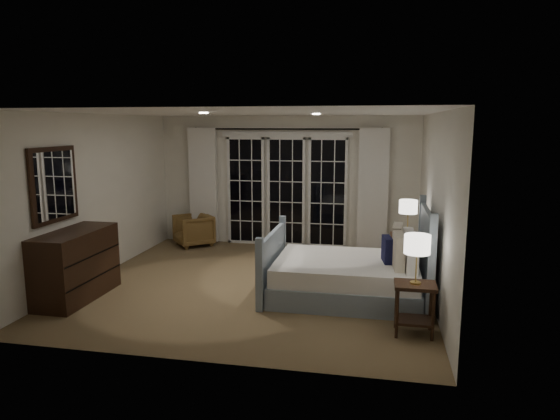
% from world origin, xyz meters
% --- Properties ---
extents(floor, '(5.00, 5.00, 0.00)m').
position_xyz_m(floor, '(0.00, 0.00, 0.00)').
color(floor, olive).
rests_on(floor, ground).
extents(ceiling, '(5.00, 5.00, 0.00)m').
position_xyz_m(ceiling, '(0.00, 0.00, 2.50)').
color(ceiling, white).
rests_on(ceiling, wall_back).
extents(wall_left, '(0.02, 5.00, 2.50)m').
position_xyz_m(wall_left, '(-2.50, 0.00, 1.25)').
color(wall_left, white).
rests_on(wall_left, floor).
extents(wall_right, '(0.02, 5.00, 2.50)m').
position_xyz_m(wall_right, '(2.50, 0.00, 1.25)').
color(wall_right, white).
rests_on(wall_right, floor).
extents(wall_back, '(5.00, 0.02, 2.50)m').
position_xyz_m(wall_back, '(0.00, 2.50, 1.25)').
color(wall_back, white).
rests_on(wall_back, floor).
extents(wall_front, '(5.00, 0.02, 2.50)m').
position_xyz_m(wall_front, '(0.00, -2.50, 1.25)').
color(wall_front, white).
rests_on(wall_front, floor).
extents(french_doors, '(2.50, 0.04, 2.20)m').
position_xyz_m(french_doors, '(0.00, 2.46, 1.09)').
color(french_doors, black).
rests_on(french_doors, wall_back).
extents(curtain_rod, '(3.50, 0.03, 0.03)m').
position_xyz_m(curtain_rod, '(0.00, 2.40, 2.25)').
color(curtain_rod, black).
rests_on(curtain_rod, wall_back).
extents(curtain_left, '(0.55, 0.10, 2.25)m').
position_xyz_m(curtain_left, '(-1.65, 2.38, 1.15)').
color(curtain_left, silver).
rests_on(curtain_left, curtain_rod).
extents(curtain_right, '(0.55, 0.10, 2.25)m').
position_xyz_m(curtain_right, '(1.65, 2.38, 1.15)').
color(curtain_right, silver).
rests_on(curtain_right, curtain_rod).
extents(downlight_a, '(0.12, 0.12, 0.01)m').
position_xyz_m(downlight_a, '(0.80, 0.60, 2.49)').
color(downlight_a, white).
rests_on(downlight_a, ceiling).
extents(downlight_b, '(0.12, 0.12, 0.01)m').
position_xyz_m(downlight_b, '(-0.60, -0.40, 2.49)').
color(downlight_b, white).
rests_on(downlight_b, ceiling).
extents(bed, '(2.13, 1.52, 1.24)m').
position_xyz_m(bed, '(1.42, -0.29, 0.32)').
color(bed, gray).
rests_on(bed, floor).
extents(nightstand_left, '(0.46, 0.36, 0.59)m').
position_xyz_m(nightstand_left, '(2.18, -1.40, 0.39)').
color(nightstand_left, '#331E11').
rests_on(nightstand_left, floor).
extents(nightstand_right, '(0.50, 0.40, 0.65)m').
position_xyz_m(nightstand_right, '(2.21, 0.87, 0.43)').
color(nightstand_right, '#331E11').
rests_on(nightstand_right, floor).
extents(lamp_left, '(0.29, 0.29, 0.56)m').
position_xyz_m(lamp_left, '(2.18, -1.40, 1.04)').
color(lamp_left, tan).
rests_on(lamp_left, nightstand_left).
extents(lamp_right, '(0.28, 0.28, 0.54)m').
position_xyz_m(lamp_right, '(2.21, 0.87, 1.08)').
color(lamp_right, tan).
rests_on(lamp_right, nightstand_right).
extents(armchair, '(0.93, 0.93, 0.61)m').
position_xyz_m(armchair, '(-1.76, 2.07, 0.30)').
color(armchair, brown).
rests_on(armchair, floor).
extents(dresser, '(0.56, 1.32, 0.94)m').
position_xyz_m(dresser, '(-2.23, -1.07, 0.47)').
color(dresser, '#331E11').
rests_on(dresser, floor).
extents(mirror, '(0.05, 0.85, 1.00)m').
position_xyz_m(mirror, '(-2.47, -1.07, 1.55)').
color(mirror, '#331E11').
rests_on(mirror, wall_left).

